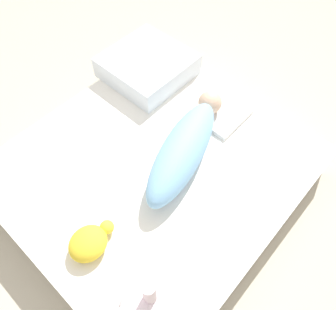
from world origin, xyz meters
TOP-DOWN VIEW (x-y plane):
  - ground_plane at (0.00, 0.00)m, footprint 12.00×12.00m
  - bed_mattress at (0.00, 0.00)m, footprint 1.11×1.03m
  - burp_cloth at (0.38, -0.04)m, footprint 0.22×0.20m
  - swaddled_baby at (0.09, -0.08)m, footprint 0.59×0.30m
  - pillow at (0.34, 0.37)m, footprint 0.36×0.36m
  - turtle_plush at (-0.39, -0.08)m, footprint 0.17×0.12m

SIDE VIEW (x-z plane):
  - ground_plane at x=0.00m, z-range 0.00..0.00m
  - bed_mattress at x=0.00m, z-range 0.00..0.19m
  - burp_cloth at x=0.38m, z-range 0.19..0.21m
  - turtle_plush at x=-0.39m, z-range 0.19..0.27m
  - pillow at x=0.34m, z-range 0.19..0.29m
  - swaddled_baby at x=0.09m, z-range 0.19..0.34m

